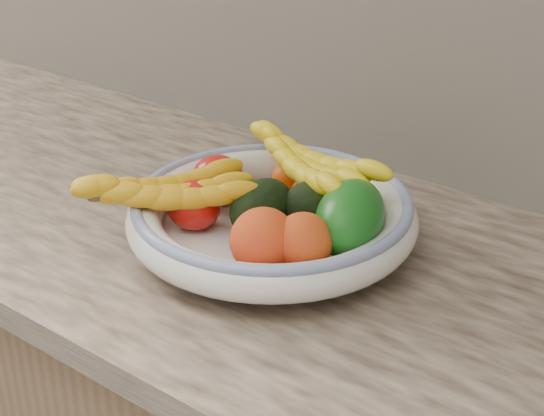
{
  "coord_description": "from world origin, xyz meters",
  "views": [
    {
      "loc": [
        0.6,
        0.88,
        1.46
      ],
      "look_at": [
        0.0,
        1.66,
        0.96
      ],
      "focal_mm": 55.0,
      "sensor_mm": 36.0,
      "label": 1
    }
  ],
  "objects_px": {
    "green_mango": "(350,218)",
    "banana_bunch_back": "(306,168)",
    "fruit_bowl": "(272,216)",
    "banana_bunch_front": "(166,196)"
  },
  "relations": [
    {
      "from": "fruit_bowl",
      "to": "banana_bunch_back",
      "type": "distance_m",
      "value": 0.09
    },
    {
      "from": "banana_bunch_front",
      "to": "banana_bunch_back",
      "type": "bearing_deg",
      "value": 3.26
    },
    {
      "from": "fruit_bowl",
      "to": "banana_bunch_front",
      "type": "height_order",
      "value": "banana_bunch_front"
    },
    {
      "from": "fruit_bowl",
      "to": "banana_bunch_back",
      "type": "bearing_deg",
      "value": 91.78
    },
    {
      "from": "banana_bunch_front",
      "to": "green_mango",
      "type": "bearing_deg",
      "value": -30.41
    },
    {
      "from": "banana_bunch_back",
      "to": "banana_bunch_front",
      "type": "relative_size",
      "value": 1.07
    },
    {
      "from": "banana_bunch_back",
      "to": "green_mango",
      "type": "bearing_deg",
      "value": -12.74
    },
    {
      "from": "green_mango",
      "to": "banana_bunch_back",
      "type": "height_order",
      "value": "green_mango"
    },
    {
      "from": "fruit_bowl",
      "to": "banana_bunch_front",
      "type": "bearing_deg",
      "value": -139.06
    },
    {
      "from": "green_mango",
      "to": "banana_bunch_back",
      "type": "bearing_deg",
      "value": 128.43
    }
  ]
}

